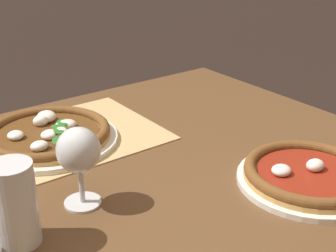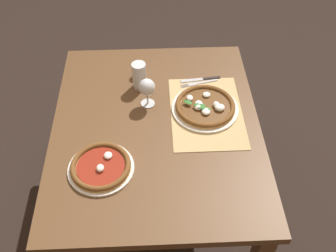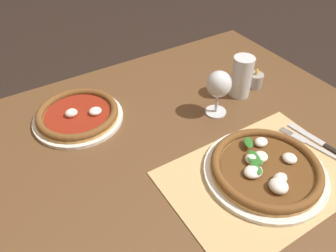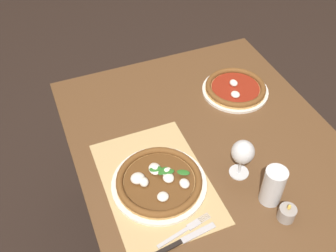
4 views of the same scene
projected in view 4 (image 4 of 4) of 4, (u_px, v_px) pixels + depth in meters
name	position (u px, v px, depth m)	size (l,w,h in m)	color
ground_plane	(199.00, 244.00, 2.01)	(24.00, 24.00, 0.00)	black
dining_table	(208.00, 164.00, 1.55)	(1.22, 0.99, 0.74)	brown
paper_placemat	(156.00, 182.00, 1.36)	(0.50, 0.35, 0.00)	tan
pizza_near	(159.00, 181.00, 1.34)	(0.33, 0.33, 0.05)	silver
pizza_far	(235.00, 88.00, 1.70)	(0.29, 0.29, 0.05)	silver
wine_glass	(243.00, 153.00, 1.32)	(0.08, 0.08, 0.16)	silver
pint_glass	(273.00, 186.00, 1.27)	(0.07, 0.07, 0.15)	silver
fork	(185.00, 230.00, 1.23)	(0.06, 0.20, 0.00)	#B7B7BC
knife	(185.00, 239.00, 1.21)	(0.04, 0.22, 0.01)	black
votive_candle	(287.00, 214.00, 1.25)	(0.06, 0.06, 0.07)	gray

